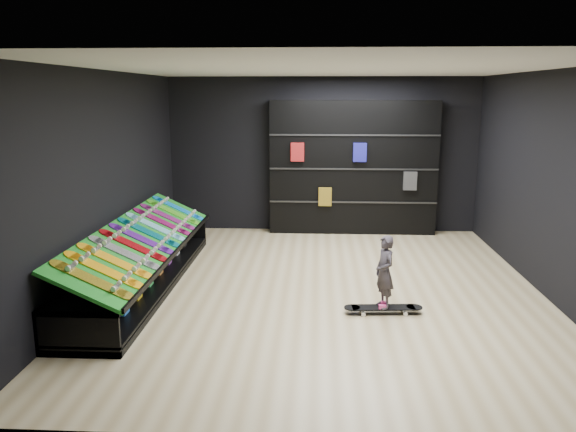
{
  "coord_description": "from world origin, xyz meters",
  "views": [
    {
      "loc": [
        -0.09,
        -7.49,
        2.7
      ],
      "look_at": [
        -0.5,
        0.2,
        1.0
      ],
      "focal_mm": 35.0,
      "sensor_mm": 36.0,
      "label": 1
    }
  ],
  "objects_px": {
    "display_rack": "(143,269)",
    "back_shelving": "(353,168)",
    "floor_skateboard": "(383,310)",
    "child": "(384,286)"
  },
  "relations": [
    {
      "from": "floor_skateboard",
      "to": "display_rack",
      "type": "bearing_deg",
      "value": 161.25
    },
    {
      "from": "back_shelving",
      "to": "floor_skateboard",
      "type": "bearing_deg",
      "value": -87.87
    },
    {
      "from": "display_rack",
      "to": "back_shelving",
      "type": "relative_size",
      "value": 1.41
    },
    {
      "from": "back_shelving",
      "to": "floor_skateboard",
      "type": "relative_size",
      "value": 3.26
    },
    {
      "from": "floor_skateboard",
      "to": "child",
      "type": "bearing_deg",
      "value": 0.0
    },
    {
      "from": "display_rack",
      "to": "back_shelving",
      "type": "height_order",
      "value": "back_shelving"
    },
    {
      "from": "back_shelving",
      "to": "floor_skateboard",
      "type": "height_order",
      "value": "back_shelving"
    },
    {
      "from": "display_rack",
      "to": "floor_skateboard",
      "type": "bearing_deg",
      "value": -14.58
    },
    {
      "from": "display_rack",
      "to": "back_shelving",
      "type": "bearing_deg",
      "value": 46.59
    },
    {
      "from": "child",
      "to": "floor_skateboard",
      "type": "bearing_deg",
      "value": 0.0
    }
  ]
}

